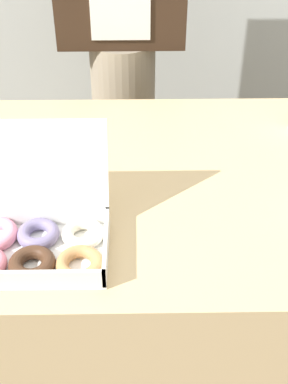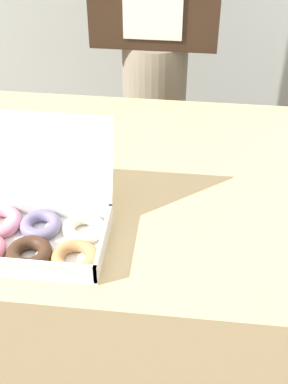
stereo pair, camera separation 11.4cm
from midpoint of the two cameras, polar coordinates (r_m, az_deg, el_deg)
The scene contains 4 objects.
ground_plane at distance 1.93m, azimuth 1.42°, elevation -16.45°, with size 14.00×14.00×0.00m, color #665B51.
table at distance 1.64m, azimuth 1.62°, elevation -9.04°, with size 1.19×0.87×0.74m.
donut_box at distance 1.21m, azimuth -8.90°, elevation -3.95°, with size 0.34×0.29×0.25m.
person_customer at distance 1.96m, azimuth 2.97°, elevation 17.18°, with size 0.44×0.24×1.60m.
Camera 2 is at (0.14, -1.11, 1.58)m, focal length 50.00 mm.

